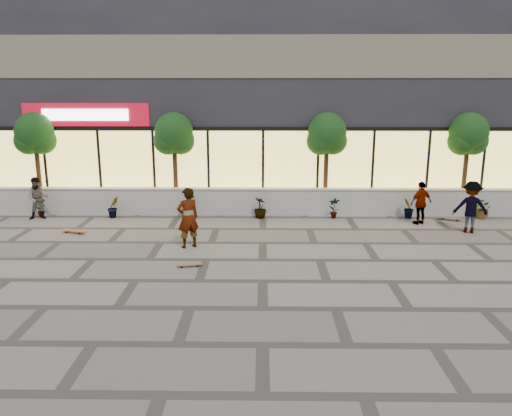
{
  "coord_description": "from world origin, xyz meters",
  "views": [
    {
      "loc": [
        -0.01,
        -11.93,
        4.75
      ],
      "look_at": [
        -0.21,
        2.62,
        1.3
      ],
      "focal_mm": 35.0,
      "sensor_mm": 36.0,
      "label": 1
    }
  ],
  "objects_px": {
    "tree_east": "(468,136)",
    "skater_right_far": "(471,207)",
    "skateboard_center": "(190,265)",
    "skateboard_left": "(74,231)",
    "skateboard_right_near": "(450,218)",
    "skater_center": "(188,218)",
    "tree_west": "(35,136)",
    "skater_right_near": "(421,203)",
    "tree_mideast": "(327,136)",
    "tree_midwest": "(174,136)",
    "skater_left": "(38,198)"
  },
  "relations": [
    {
      "from": "skateboard_left",
      "to": "skateboard_right_near",
      "type": "height_order",
      "value": "skateboard_left"
    },
    {
      "from": "tree_east",
      "to": "skater_left",
      "type": "height_order",
      "value": "tree_east"
    },
    {
      "from": "tree_midwest",
      "to": "skateboard_right_near",
      "type": "relative_size",
      "value": 4.59
    },
    {
      "from": "tree_midwest",
      "to": "skater_center",
      "type": "bearing_deg",
      "value": -76.21
    },
    {
      "from": "skater_center",
      "to": "skater_right_near",
      "type": "bearing_deg",
      "value": 169.73
    },
    {
      "from": "skater_center",
      "to": "skateboard_left",
      "type": "bearing_deg",
      "value": -49.87
    },
    {
      "from": "tree_east",
      "to": "skater_right_far",
      "type": "xyz_separation_m",
      "value": [
        -0.95,
        -3.1,
        -2.1
      ]
    },
    {
      "from": "skateboard_center",
      "to": "skater_right_far",
      "type": "bearing_deg",
      "value": 8.54
    },
    {
      "from": "skater_right_far",
      "to": "skateboard_left",
      "type": "bearing_deg",
      "value": 17.29
    },
    {
      "from": "tree_east",
      "to": "skateboard_center",
      "type": "bearing_deg",
      "value": -146.34
    },
    {
      "from": "tree_west",
      "to": "tree_mideast",
      "type": "distance_m",
      "value": 11.5
    },
    {
      "from": "tree_midwest",
      "to": "skater_right_far",
      "type": "relative_size",
      "value": 2.21
    },
    {
      "from": "skater_left",
      "to": "skateboard_left",
      "type": "bearing_deg",
      "value": -59.78
    },
    {
      "from": "skater_right_far",
      "to": "skateboard_right_near",
      "type": "distance_m",
      "value": 1.79
    },
    {
      "from": "tree_west",
      "to": "skateboard_right_near",
      "type": "distance_m",
      "value": 16.33
    },
    {
      "from": "tree_east",
      "to": "skateboard_right_near",
      "type": "bearing_deg",
      "value": -123.69
    },
    {
      "from": "tree_mideast",
      "to": "skater_center",
      "type": "height_order",
      "value": "tree_mideast"
    },
    {
      "from": "skateboard_left",
      "to": "skater_right_far",
      "type": "bearing_deg",
      "value": 17.51
    },
    {
      "from": "skater_right_near",
      "to": "skater_right_far",
      "type": "height_order",
      "value": "skater_right_far"
    },
    {
      "from": "skater_right_far",
      "to": "skateboard_right_near",
      "type": "relative_size",
      "value": 2.07
    },
    {
      "from": "tree_west",
      "to": "tree_east",
      "type": "relative_size",
      "value": 1.0
    },
    {
      "from": "skater_center",
      "to": "skater_right_near",
      "type": "xyz_separation_m",
      "value": [
        8.0,
        2.86,
        -0.16
      ]
    },
    {
      "from": "skater_center",
      "to": "skateboard_right_near",
      "type": "relative_size",
      "value": 2.21
    },
    {
      "from": "tree_mideast",
      "to": "skater_center",
      "type": "xyz_separation_m",
      "value": [
        -4.8,
        -4.91,
        -2.04
      ]
    },
    {
      "from": "skater_right_near",
      "to": "skateboard_center",
      "type": "xyz_separation_m",
      "value": [
        -7.72,
        -4.63,
        -0.71
      ]
    },
    {
      "from": "tree_west",
      "to": "skateboard_center",
      "type": "bearing_deg",
      "value": -43.7
    },
    {
      "from": "skateboard_center",
      "to": "tree_west",
      "type": "bearing_deg",
      "value": 123.36
    },
    {
      "from": "tree_mideast",
      "to": "skater_right_near",
      "type": "relative_size",
      "value": 2.5
    },
    {
      "from": "tree_midwest",
      "to": "tree_east",
      "type": "distance_m",
      "value": 11.5
    },
    {
      "from": "tree_mideast",
      "to": "skater_right_far",
      "type": "relative_size",
      "value": 2.21
    },
    {
      "from": "tree_mideast",
      "to": "skateboard_left",
      "type": "height_order",
      "value": "tree_mideast"
    },
    {
      "from": "skater_right_near",
      "to": "skateboard_right_near",
      "type": "xyz_separation_m",
      "value": [
        1.3,
        0.54,
        -0.7
      ]
    },
    {
      "from": "tree_east",
      "to": "skateboard_left",
      "type": "xyz_separation_m",
      "value": [
        -14.42,
        -3.41,
        -2.9
      ]
    },
    {
      "from": "skater_right_far",
      "to": "skateboard_left",
      "type": "height_order",
      "value": "skater_right_far"
    },
    {
      "from": "tree_west",
      "to": "tree_east",
      "type": "xyz_separation_m",
      "value": [
        17.0,
        0.0,
        0.0
      ]
    },
    {
      "from": "tree_east",
      "to": "skater_right_near",
      "type": "height_order",
      "value": "tree_east"
    },
    {
      "from": "tree_west",
      "to": "skateboard_left",
      "type": "xyz_separation_m",
      "value": [
        2.58,
        -3.41,
        -2.9
      ]
    },
    {
      "from": "skater_left",
      "to": "tree_mideast",
      "type": "bearing_deg",
      "value": -8.48
    },
    {
      "from": "skateboard_right_near",
      "to": "skater_center",
      "type": "bearing_deg",
      "value": -136.5
    },
    {
      "from": "tree_west",
      "to": "skater_center",
      "type": "xyz_separation_m",
      "value": [
        6.7,
        -4.91,
        -2.04
      ]
    },
    {
      "from": "tree_west",
      "to": "skater_right_near",
      "type": "distance_m",
      "value": 15.0
    },
    {
      "from": "tree_mideast",
      "to": "skater_right_far",
      "type": "xyz_separation_m",
      "value": [
        4.55,
        -3.1,
        -2.1
      ]
    },
    {
      "from": "skateboard_center",
      "to": "skateboard_left",
      "type": "xyz_separation_m",
      "value": [
        -4.41,
        3.26,
        0.02
      ]
    },
    {
      "from": "tree_east",
      "to": "skater_left",
      "type": "bearing_deg",
      "value": -174.71
    },
    {
      "from": "tree_west",
      "to": "skateboard_right_near",
      "type": "height_order",
      "value": "tree_west"
    },
    {
      "from": "skateboard_right_near",
      "to": "skater_right_near",
      "type": "bearing_deg",
      "value": -133.91
    },
    {
      "from": "skater_center",
      "to": "tree_midwest",
      "type": "bearing_deg",
      "value": -106.16
    },
    {
      "from": "tree_mideast",
      "to": "skater_right_far",
      "type": "distance_m",
      "value": 5.89
    },
    {
      "from": "tree_west",
      "to": "skater_right_near",
      "type": "bearing_deg",
      "value": -7.92
    },
    {
      "from": "skater_right_near",
      "to": "tree_east",
      "type": "bearing_deg",
      "value": -162.76
    }
  ]
}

